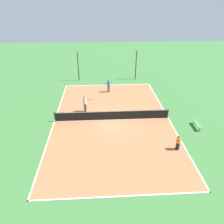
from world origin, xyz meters
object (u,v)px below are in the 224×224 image
object	(u,v)px
player_near_blue	(109,85)
fence_post_back_right	(136,65)
bench	(197,124)
player_near_white	(85,103)
tennis_net	(112,115)
player_center_orange	(178,142)
tennis_ball_far_baseline	(74,89)
tennis_ball_near_net	(80,188)
fence_post_back_left	(78,66)

from	to	relation	value
player_near_blue	fence_post_back_right	distance (m)	6.33
bench	player_near_white	world-z (taller)	player_near_white
tennis_net	player_near_white	xyz separation A→B (m)	(-2.78, 1.91, 0.55)
player_center_orange	tennis_net	bearing A→B (deg)	-176.79
player_near_white	player_center_orange	xyz separation A→B (m)	(7.86, -7.01, -0.33)
tennis_net	bench	distance (m)	8.25
tennis_net	tennis_ball_far_baseline	bearing A→B (deg)	119.28
tennis_ball_near_net	fence_post_back_right	world-z (taller)	fence_post_back_right
player_center_orange	fence_post_back_right	size ratio (longest dim) A/B	0.32
player_center_orange	tennis_ball_near_net	world-z (taller)	player_center_orange
tennis_net	bench	bearing A→B (deg)	-13.21
player_center_orange	player_near_blue	world-z (taller)	player_near_blue
player_center_orange	bench	bearing A→B (deg)	95.82
bench	fence_post_back_left	distance (m)	18.33
tennis_ball_far_baseline	tennis_ball_near_net	bearing A→B (deg)	-83.33
player_near_white	tennis_ball_far_baseline	size ratio (longest dim) A/B	27.16
player_near_white	player_near_blue	distance (m)	5.85
player_near_blue	tennis_ball_far_baseline	xyz separation A→B (m)	(-4.56, 1.11, -0.95)
tennis_net	player_near_white	world-z (taller)	player_near_white
tennis_ball_far_baseline	player_near_blue	bearing A→B (deg)	-13.68
fence_post_back_left	player_center_orange	bearing A→B (deg)	-61.15
tennis_net	tennis_ball_near_net	world-z (taller)	tennis_net
player_near_white	player_near_blue	size ratio (longest dim) A/B	1.08
player_near_white	tennis_ball_near_net	bearing A→B (deg)	-91.68
tennis_ball_near_net	fence_post_back_right	distance (m)	21.67
bench	fence_post_back_left	size ratio (longest dim) A/B	0.39
player_center_orange	tennis_ball_near_net	bearing A→B (deg)	-106.00
bench	fence_post_back_right	size ratio (longest dim) A/B	0.39
tennis_ball_near_net	player_center_orange	bearing A→B (deg)	25.68
tennis_ball_near_net	player_near_blue	bearing A→B (deg)	80.77
fence_post_back_right	bench	bearing A→B (deg)	-74.13
player_center_orange	tennis_ball_far_baseline	size ratio (longest dim) A/B	19.87
tennis_ball_far_baseline	fence_post_back_right	xyz separation A→B (m)	(8.75, 3.51, 2.03)
player_center_orange	fence_post_back_right	bearing A→B (deg)	141.44
player_near_white	tennis_ball_far_baseline	bearing A→B (deg)	103.43
player_near_white	fence_post_back_right	distance (m)	12.04
tennis_ball_far_baseline	fence_post_back_right	size ratio (longest dim) A/B	0.02
player_near_white	player_near_blue	bearing A→B (deg)	59.22
player_near_blue	fence_post_back_left	size ratio (longest dim) A/B	0.41
tennis_net	tennis_ball_near_net	bearing A→B (deg)	-106.47
bench	tennis_ball_far_baseline	size ratio (longest dim) A/B	23.82
bench	fence_post_back_right	distance (m)	14.22
bench	tennis_ball_far_baseline	bearing A→B (deg)	51.41
player_near_white	tennis_ball_far_baseline	world-z (taller)	player_near_white
bench	tennis_ball_near_net	size ratio (longest dim) A/B	23.82
tennis_net	tennis_ball_near_net	xyz separation A→B (m)	(-2.60, -8.79, -0.49)
tennis_net	fence_post_back_left	distance (m)	12.51
tennis_net	player_near_blue	world-z (taller)	player_near_blue
player_near_blue	tennis_ball_far_baseline	distance (m)	4.79
player_near_white	player_center_orange	world-z (taller)	player_near_white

